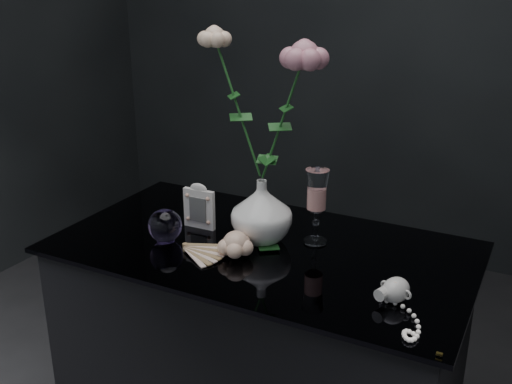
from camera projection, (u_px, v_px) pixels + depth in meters
The scene contains 9 objects.
table at pixel (262, 370), 1.65m from camera, with size 1.05×0.58×0.76m.
vase at pixel (262, 211), 1.52m from camera, with size 0.16×0.16×0.16m, color white.
wine_glass at pixel (316, 207), 1.51m from camera, with size 0.06×0.06×0.20m, color white, non-canonical shape.
picture_frame at pixel (199, 206), 1.61m from camera, with size 0.09×0.07×0.13m, color white, non-canonical shape.
paperweight at pixel (165, 226), 1.53m from camera, with size 0.09×0.09×0.09m, color #8E72BA, non-canonical shape.
paper_fan at pixel (185, 246), 1.49m from camera, with size 0.22×0.17×0.02m, color beige, non-canonical shape.
loose_rose at pixel (236, 244), 1.45m from camera, with size 0.15×0.19×0.07m, color #FFC3A4, non-canonical shape.
pearl_jar at pixel (396, 289), 1.26m from camera, with size 0.19×0.20×0.06m, color silver, non-canonical shape.
roses at pixel (262, 99), 1.43m from camera, with size 0.31×0.12×0.41m.
Camera 1 is at (0.62, -1.19, 1.41)m, focal length 42.00 mm.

